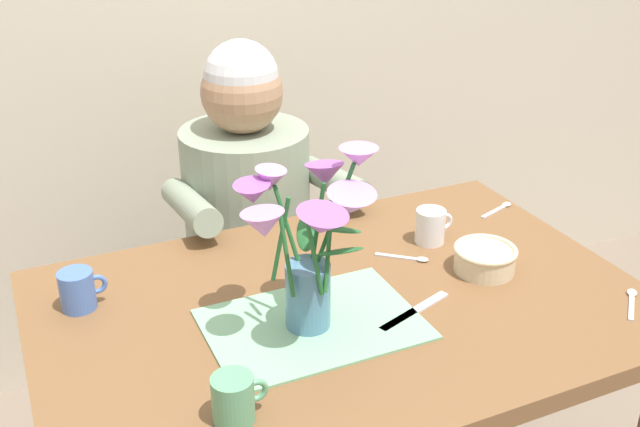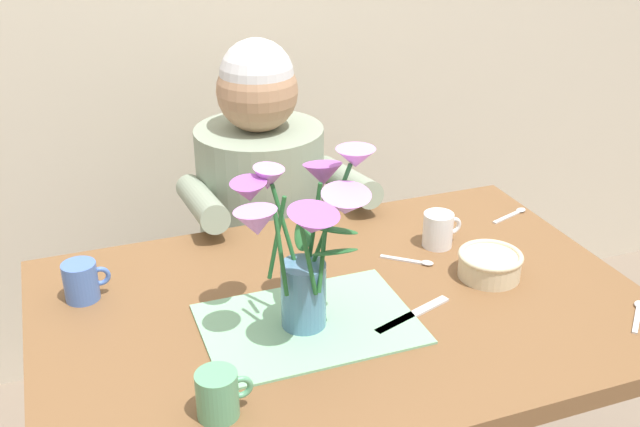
# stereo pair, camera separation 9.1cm
# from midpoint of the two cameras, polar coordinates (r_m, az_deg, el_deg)

# --- Properties ---
(dining_table) EXTENTS (1.20, 0.80, 0.74)m
(dining_table) POSITION_cam_midpoint_polar(r_m,az_deg,el_deg) (1.56, 0.09, -9.78)
(dining_table) COLOR brown
(dining_table) RESTS_ON ground_plane
(seated_person) EXTENTS (0.45, 0.47, 1.14)m
(seated_person) POSITION_cam_midpoint_polar(r_m,az_deg,el_deg) (2.09, -6.64, -2.45)
(seated_person) COLOR #4C4C56
(seated_person) RESTS_ON ground_plane
(striped_placemat) EXTENTS (0.40, 0.28, 0.00)m
(striped_placemat) POSITION_cam_midpoint_polar(r_m,az_deg,el_deg) (1.43, -2.37, -8.44)
(striped_placemat) COLOR #7AB289
(striped_placemat) RESTS_ON dining_table
(flower_vase) EXTENTS (0.29, 0.28, 0.35)m
(flower_vase) POSITION_cam_midpoint_polar(r_m,az_deg,el_deg) (1.33, -2.76, -1.75)
(flower_vase) COLOR teal
(flower_vase) RESTS_ON dining_table
(ceramic_bowl) EXTENTS (0.14, 0.14, 0.06)m
(ceramic_bowl) POSITION_cam_midpoint_polar(r_m,az_deg,el_deg) (1.62, 10.88, -3.37)
(ceramic_bowl) COLOR beige
(ceramic_bowl) RESTS_ON dining_table
(dinner_knife) EXTENTS (0.19, 0.08, 0.00)m
(dinner_knife) POSITION_cam_midpoint_polar(r_m,az_deg,el_deg) (1.48, 5.46, -7.46)
(dinner_knife) COLOR silver
(dinner_knife) RESTS_ON dining_table
(tea_cup) EXTENTS (0.09, 0.07, 0.08)m
(tea_cup) POSITION_cam_midpoint_polar(r_m,az_deg,el_deg) (1.72, 6.95, -0.97)
(tea_cup) COLOR silver
(tea_cup) RESTS_ON dining_table
(coffee_cup) EXTENTS (0.09, 0.07, 0.08)m
(coffee_cup) POSITION_cam_midpoint_polar(r_m,az_deg,el_deg) (1.55, -19.57, -5.54)
(coffee_cup) COLOR #476BB7
(coffee_cup) RESTS_ON dining_table
(ceramic_mug) EXTENTS (0.09, 0.07, 0.08)m
(ceramic_mug) POSITION_cam_midpoint_polar(r_m,az_deg,el_deg) (1.22, -8.76, -13.82)
(ceramic_mug) COLOR #569970
(ceramic_mug) RESTS_ON dining_table
(spoon_1) EXTENTS (0.10, 0.09, 0.01)m
(spoon_1) POSITION_cam_midpoint_polar(r_m,az_deg,el_deg) (1.66, 5.35, -3.43)
(spoon_1) COLOR silver
(spoon_1) RESTS_ON dining_table
(spoon_2) EXTENTS (0.10, 0.09, 0.01)m
(spoon_2) POSITION_cam_midpoint_polar(r_m,az_deg,el_deg) (1.61, 21.17, -6.14)
(spoon_2) COLOR silver
(spoon_2) RESTS_ON dining_table
(spoon_3) EXTENTS (0.12, 0.05, 0.01)m
(spoon_3) POSITION_cam_midpoint_polar(r_m,az_deg,el_deg) (1.92, 12.29, 0.42)
(spoon_3) COLOR silver
(spoon_3) RESTS_ON dining_table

